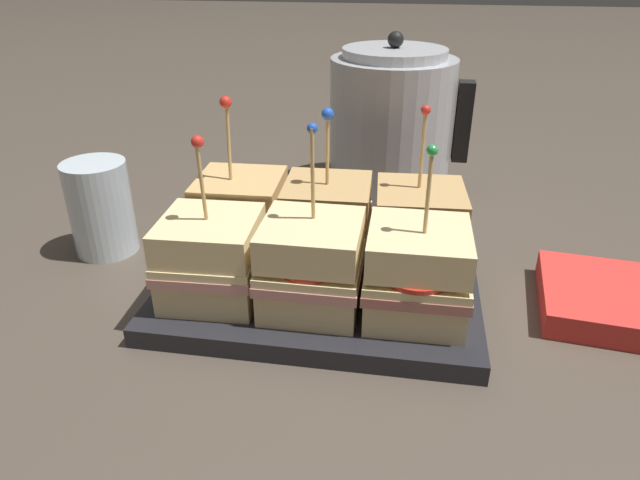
{
  "coord_description": "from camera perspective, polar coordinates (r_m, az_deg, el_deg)",
  "views": [
    {
      "loc": [
        0.07,
        -0.45,
        0.3
      ],
      "look_at": [
        0.0,
        0.0,
        0.06
      ],
      "focal_mm": 32.0,
      "sensor_mm": 36.0,
      "label": 1
    }
  ],
  "objects": [
    {
      "name": "sandwich_back_right",
      "position": [
        0.55,
        9.8,
        1.18
      ],
      "size": [
        0.09,
        0.09,
        0.16
      ],
      "color": "tan",
      "rests_on": "serving_platter"
    },
    {
      "name": "sandwich_back_center",
      "position": [
        0.56,
        0.85,
        1.87
      ],
      "size": [
        0.09,
        0.09,
        0.15
      ],
      "color": "tan",
      "rests_on": "serving_platter"
    },
    {
      "name": "sandwich_front_right",
      "position": [
        0.48,
        9.63,
        -3.34
      ],
      "size": [
        0.09,
        0.09,
        0.15
      ],
      "color": "beige",
      "rests_on": "serving_platter"
    },
    {
      "name": "serving_platter",
      "position": [
        0.54,
        0.0,
        -4.72
      ],
      "size": [
        0.29,
        0.21,
        0.02
      ],
      "color": "#232328",
      "rests_on": "ground_plane"
    },
    {
      "name": "drinking_glass",
      "position": [
        0.65,
        -21.08,
        3.02
      ],
      "size": [
        0.07,
        0.07,
        0.1
      ],
      "color": "silver",
      "rests_on": "ground_plane"
    },
    {
      "name": "sandwich_front_center",
      "position": [
        0.48,
        -0.97,
        -2.56
      ],
      "size": [
        0.09,
        0.09,
        0.16
      ],
      "color": "beige",
      "rests_on": "serving_platter"
    },
    {
      "name": "napkin_stack",
      "position": [
        0.58,
        26.99,
        -5.38
      ],
      "size": [
        0.13,
        0.13,
        0.02
      ],
      "color": "red",
      "rests_on": "ground_plane"
    },
    {
      "name": "sandwich_back_left",
      "position": [
        0.57,
        -7.89,
        2.48
      ],
      "size": [
        0.09,
        0.09,
        0.16
      ],
      "color": "tan",
      "rests_on": "serving_platter"
    },
    {
      "name": "kettle_steel",
      "position": [
        0.77,
        7.17,
        11.65
      ],
      "size": [
        0.18,
        0.16,
        0.2
      ],
      "color": "#B7BABF",
      "rests_on": "ground_plane"
    },
    {
      "name": "ground_plane",
      "position": [
        0.55,
        0.0,
        -5.51
      ],
      "size": [
        6.0,
        6.0,
        0.0
      ],
      "primitive_type": "plane",
      "color": "#4C4238"
    },
    {
      "name": "sandwich_front_left",
      "position": [
        0.5,
        -10.79,
        -1.79
      ],
      "size": [
        0.09,
        0.09,
        0.15
      ],
      "color": "beige",
      "rests_on": "serving_platter"
    }
  ]
}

